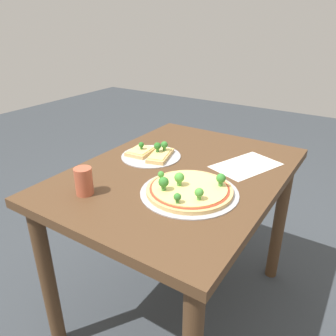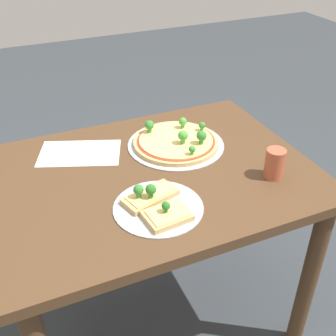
# 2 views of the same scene
# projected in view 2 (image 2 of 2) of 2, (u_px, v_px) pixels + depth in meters

# --- Properties ---
(ground_plane) EXTENTS (8.00, 8.00, 0.00)m
(ground_plane) POSITION_uv_depth(u_px,v_px,m) (156.00, 315.00, 1.78)
(ground_plane) COLOR #33383D
(dining_table) EXTENTS (1.04, 0.77, 0.74)m
(dining_table) POSITION_uv_depth(u_px,v_px,m) (153.00, 199.00, 1.44)
(dining_table) COLOR #4C331E
(dining_table) RESTS_ON ground_plane
(pizza_tray_whole) EXTENTS (0.35, 0.35, 0.07)m
(pizza_tray_whole) POSITION_uv_depth(u_px,v_px,m) (176.00, 141.00, 1.51)
(pizza_tray_whole) COLOR #A3A3A8
(pizza_tray_whole) RESTS_ON dining_table
(pizza_tray_slice) EXTENTS (0.26, 0.26, 0.07)m
(pizza_tray_slice) POSITION_uv_depth(u_px,v_px,m) (157.00, 205.00, 1.21)
(pizza_tray_slice) COLOR #A3A3A8
(pizza_tray_slice) RESTS_ON dining_table
(drinking_cup) EXTENTS (0.06, 0.06, 0.10)m
(drinking_cup) POSITION_uv_depth(u_px,v_px,m) (275.00, 163.00, 1.33)
(drinking_cup) COLOR #AD5138
(drinking_cup) RESTS_ON dining_table
(paper_menu) EXTENTS (0.32, 0.26, 0.00)m
(paper_menu) POSITION_uv_depth(u_px,v_px,m) (80.00, 153.00, 1.47)
(paper_menu) COLOR silver
(paper_menu) RESTS_ON dining_table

